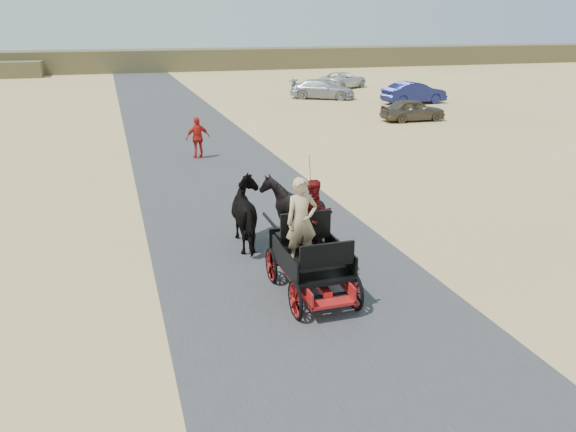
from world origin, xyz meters
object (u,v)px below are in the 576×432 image
object	(u,v)px
car_b	(414,93)
horse_left	(251,214)
car_a	(413,110)
pedestrian	(198,138)
car_c	(322,89)
car_d	(343,80)
horse_right	(292,210)
carriage	(311,278)

from	to	relation	value
car_b	horse_left	bearing A→B (deg)	137.46
car_a	car_b	size ratio (longest dim) A/B	0.82
pedestrian	car_c	bearing A→B (deg)	-134.39
car_c	car_d	world-z (taller)	car_d
pedestrian	car_a	distance (m)	14.46
horse_left	car_c	size ratio (longest dim) A/B	0.42
horse_right	car_d	xyz separation A→B (m)	(15.18, 32.88, -0.15)
pedestrian	car_c	distance (m)	20.42
horse_right	car_c	distance (m)	28.98
car_a	horse_right	bearing A→B (deg)	143.24
car_b	pedestrian	bearing A→B (deg)	120.72
horse_right	car_b	world-z (taller)	horse_right
car_a	car_d	bearing A→B (deg)	-7.91
carriage	car_a	xyz separation A→B (m)	(12.98, 18.89, 0.27)
horse_right	car_c	world-z (taller)	horse_right
horse_right	car_d	world-z (taller)	horse_right
pedestrian	horse_right	bearing A→B (deg)	85.87
car_c	car_a	bearing A→B (deg)	-141.79
car_c	horse_right	bearing A→B (deg)	-171.58
horse_left	car_c	xyz separation A→B (m)	(12.10, 26.81, -0.15)
pedestrian	car_b	bearing A→B (deg)	-153.32
carriage	pedestrian	xyz separation A→B (m)	(-0.30, 13.18, 0.50)
horse_left	pedestrian	world-z (taller)	pedestrian
pedestrian	car_b	distance (m)	20.91
car_a	carriage	bearing A→B (deg)	146.78
carriage	car_a	bearing A→B (deg)	55.50
car_a	car_c	world-z (taller)	car_c
car_a	car_d	size ratio (longest dim) A/B	0.74
car_a	horse_left	bearing A→B (deg)	140.86
horse_left	car_b	xyz separation A→B (m)	(17.25, 22.35, -0.10)
horse_right	car_c	size ratio (longest dim) A/B	0.35
horse_right	pedestrian	xyz separation A→B (m)	(-0.85, 10.18, 0.01)
car_d	carriage	bearing A→B (deg)	121.90
car_b	car_c	distance (m)	6.82
car_c	car_d	distance (m)	7.37
pedestrian	car_c	world-z (taller)	pedestrian
carriage	car_c	size ratio (longest dim) A/B	0.50
pedestrian	car_c	size ratio (longest dim) A/B	0.36
carriage	car_d	size ratio (longest dim) A/B	0.48
pedestrian	car_b	world-z (taller)	pedestrian
car_c	car_d	bearing A→B (deg)	-3.87
horse_right	car_d	distance (m)	36.21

